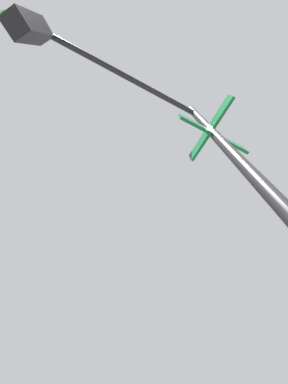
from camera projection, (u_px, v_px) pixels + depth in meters
name	position (u px, v px, depth m)	size (l,w,h in m)	color
traffic_signal_near	(129.00, 90.00, 2.46)	(2.34, 2.86, 5.98)	black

